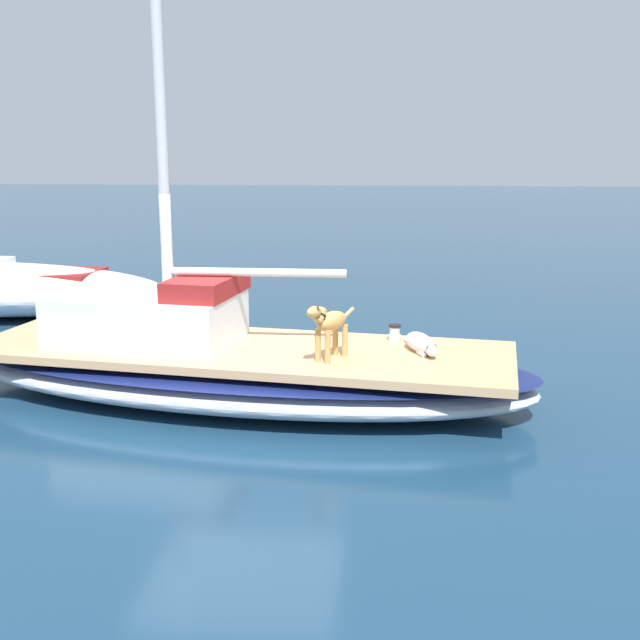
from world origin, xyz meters
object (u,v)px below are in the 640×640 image
dog_tan (329,324)px  deck_winch (395,333)px  sailboat_main (240,372)px  dog_white (421,343)px

dog_tan → deck_winch: (0.97, -0.75, -0.32)m
sailboat_main → dog_white: (-0.07, -2.21, 0.43)m
dog_white → dog_tan: 1.19m
dog_white → dog_tan: bearing=112.8°
dog_white → deck_winch: bearing=30.4°
dog_white → dog_tan: dog_tan is taller
sailboat_main → dog_tan: bearing=-114.0°
dog_tan → deck_winch: bearing=-37.9°
sailboat_main → dog_tan: (-0.51, -1.15, 0.75)m
dog_tan → deck_winch: size_ratio=4.10×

